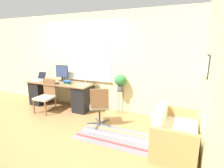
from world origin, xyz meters
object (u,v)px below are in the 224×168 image
mouse (59,84)px  book_stack (67,82)px  laptop (40,78)px  plant_stand (120,94)px  couch_loveseat (173,135)px  desk_chair_wooden (46,95)px  monitor (62,73)px  potted_plant (121,81)px  desk_lamp (85,74)px  keyboard (53,83)px  office_chair_swivel (99,105)px

mouse → book_stack: 0.25m
laptop → plant_stand: 2.63m
couch_loveseat → desk_chair_wooden: bearing=81.9°
monitor → desk_chair_wooden: (-0.05, -0.67, -0.53)m
couch_loveseat → plant_stand: size_ratio=1.74×
desk_chair_wooden → potted_plant: (1.95, 0.70, 0.44)m
mouse → desk_lamp: (0.72, 0.27, 0.29)m
book_stack → desk_chair_wooden: 0.68m
monitor → potted_plant: (1.90, 0.03, -0.09)m
book_stack → plant_stand: size_ratio=0.35×
monitor → laptop: bearing=-162.3°
keyboard → plant_stand: keyboard is taller
plant_stand → couch_loveseat: bearing=-39.0°
monitor → keyboard: bearing=-94.8°
laptop → office_chair_swivel: size_ratio=0.40×
keyboard → book_stack: bearing=14.3°
mouse → monitor: bearing=115.7°
keyboard → book_stack: book_stack is taller
keyboard → book_stack: 0.45m
keyboard → desk_lamp: bearing=14.2°
couch_loveseat → book_stack: bearing=73.5°
plant_stand → desk_chair_wooden: bearing=-160.2°
plant_stand → laptop: bearing=-174.5°
desk_chair_wooden → desk_lamp: bearing=26.0°
laptop → potted_plant: size_ratio=0.85×
office_chair_swivel → plant_stand: office_chair_swivel is taller
monitor → office_chair_swivel: size_ratio=0.52×
desk_chair_wooden → office_chair_swivel: (1.77, -0.18, 0.03)m
keyboard → desk_chair_wooden: (-0.01, -0.28, -0.30)m
mouse → office_chair_swivel: office_chair_swivel is taller
mouse → couch_loveseat: size_ratio=0.06×
desk_chair_wooden → office_chair_swivel: 1.78m
book_stack → office_chair_swivel: 1.48m
keyboard → book_stack: size_ratio=1.53×
monitor → keyboard: monitor is taller
desk_chair_wooden → potted_plant: potted_plant is taller
plant_stand → office_chair_swivel: bearing=-101.1°
desk_lamp → plant_stand: 1.13m
book_stack → office_chair_swivel: size_ratio=0.25×
monitor → keyboard: (-0.03, -0.39, -0.24)m
laptop → couch_loveseat: bearing=-13.0°
laptop → plant_stand: bearing=5.5°
office_chair_swivel → potted_plant: potted_plant is taller
desk_chair_wooden → mouse: bearing=43.1°
laptop → potted_plant: potted_plant is taller
mouse → desk_chair_wooden: desk_chair_wooden is taller
mouse → office_chair_swivel: size_ratio=0.07×
keyboard → office_chair_swivel: office_chair_swivel is taller
keyboard → office_chair_swivel: bearing=-14.8°
laptop → desk_chair_wooden: bearing=-34.5°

